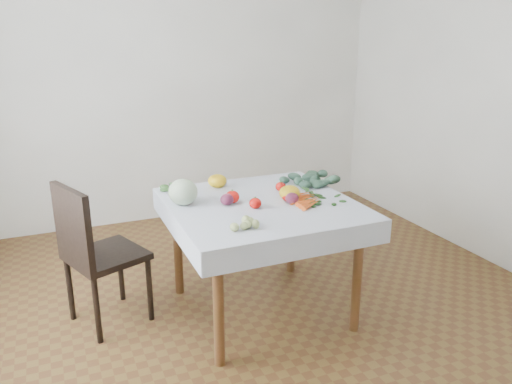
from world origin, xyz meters
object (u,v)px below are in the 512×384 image
Objects in this scene: table at (261,218)px; carrot_bunch at (305,199)px; chair at (92,247)px; cabbage at (183,192)px; heirloom_back at (217,181)px.

table is 3.40× the size of carrot_bunch.
cabbage is at bearing -8.34° from chair.
chair is at bearing -168.27° from heirloom_back.
chair reaches higher than carrot_bunch.
table is 1.08× the size of chair.
cabbage is (0.56, -0.08, 0.31)m from chair.
carrot_bunch is (0.72, -0.24, -0.06)m from cabbage.
heirloom_back reaches higher than carrot_bunch.
chair is 0.64m from cabbage.
heirloom_back is (0.31, 0.26, -0.04)m from cabbage.
table is 0.30m from carrot_bunch.
carrot_bunch is at bearing -14.07° from chair.
table is 0.46m from heirloom_back.
table is at bearing -70.39° from heirloom_back.
table is at bearing -13.11° from chair.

